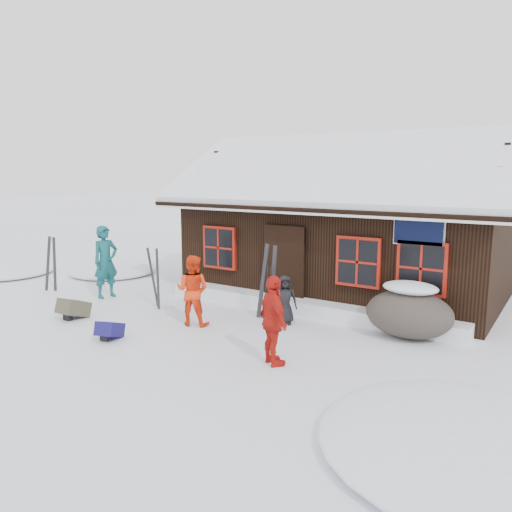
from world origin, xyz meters
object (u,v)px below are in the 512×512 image
object	(u,v)px
skier_teal	(106,262)
skier_orange_right	(273,321)
ski_pair_left	(51,265)
skier_crouched	(285,300)
backpack_blue	(110,333)
ski_poles	(268,294)
backpack_olive	(74,311)
skier_orange_left	(193,290)
boulder	(409,312)

from	to	relation	value
skier_teal	skier_orange_right	xyz separation A→B (m)	(6.24, -1.65, -0.17)
ski_pair_left	skier_orange_right	bearing A→B (deg)	-15.28
skier_crouched	ski_pair_left	world-z (taller)	ski_pair_left
skier_crouched	backpack_blue	size ratio (longest dim) A/B	2.12
backpack_blue	skier_teal	bearing A→B (deg)	122.86
ski_poles	backpack_olive	bearing A→B (deg)	-148.19
skier_crouched	backpack_blue	bearing A→B (deg)	-163.32
skier_crouched	backpack_olive	distance (m)	4.87
skier_orange_left	skier_crouched	xyz separation A→B (m)	(1.67, 1.16, -0.23)
skier_orange_right	backpack_olive	world-z (taller)	skier_orange_right
skier_orange_right	ski_poles	size ratio (longest dim) A/B	1.23
skier_orange_right	boulder	world-z (taller)	skier_orange_right
ski_poles	backpack_olive	world-z (taller)	ski_poles
boulder	backpack_blue	world-z (taller)	boulder
boulder	backpack_blue	distance (m)	6.08
skier_crouched	backpack_olive	xyz separation A→B (m)	(-4.27, -2.31, -0.38)
skier_orange_left	skier_orange_right	world-z (taller)	skier_orange_right
skier_teal	skier_crouched	bearing A→B (deg)	-74.62
ski_poles	backpack_blue	bearing A→B (deg)	-124.03
skier_teal	ski_poles	size ratio (longest dim) A/B	1.49
ski_pair_left	ski_poles	bearing A→B (deg)	2.00
skier_teal	boulder	bearing A→B (deg)	-72.25
skier_orange_left	ski_pair_left	world-z (taller)	ski_pair_left
skier_orange_right	boulder	size ratio (longest dim) A/B	0.90
skier_orange_right	ski_poles	bearing A→B (deg)	-22.18
ski_poles	backpack_blue	xyz separation A→B (m)	(-1.96, -2.90, -0.47)
boulder	ski_poles	bearing A→B (deg)	-169.91
skier_teal	ski_pair_left	xyz separation A→B (m)	(-1.87, -0.36, -0.21)
skier_orange_right	boulder	bearing A→B (deg)	-84.72
skier_orange_right	ski_pair_left	world-z (taller)	skier_orange_right
skier_orange_left	ski_poles	bearing A→B (deg)	-151.78
skier_orange_left	backpack_blue	distance (m)	1.96
skier_crouched	backpack_blue	xyz separation A→B (m)	(-2.42, -2.85, -0.41)
skier_orange_right	backpack_olive	size ratio (longest dim) A/B	2.54
skier_orange_left	boulder	world-z (taller)	skier_orange_left
skier_orange_right	skier_orange_left	bearing A→B (deg)	13.36
boulder	backpack_olive	bearing A→B (deg)	-157.01
skier_teal	ski_pair_left	distance (m)	1.91
boulder	backpack_blue	bearing A→B (deg)	-145.41
skier_orange_left	backpack_olive	distance (m)	2.91
boulder	ski_pair_left	size ratio (longest dim) A/B	1.10
skier_orange_left	backpack_olive	world-z (taller)	skier_orange_left
backpack_olive	skier_orange_left	bearing A→B (deg)	21.75
ski_pair_left	backpack_olive	distance (m)	3.19
skier_teal	backpack_olive	bearing A→B (deg)	-142.66
ski_poles	skier_crouched	bearing A→B (deg)	-6.79
ski_pair_left	backpack_blue	world-z (taller)	ski_pair_left
boulder	backpack_olive	xyz separation A→B (m)	(-6.85, -2.90, -0.35)
skier_orange_left	backpack_blue	bearing A→B (deg)	48.98
skier_teal	skier_orange_right	world-z (taller)	skier_teal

